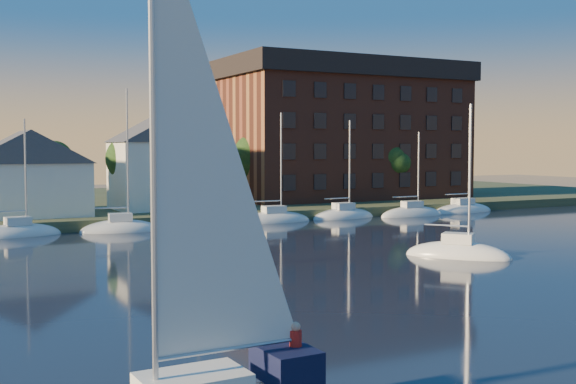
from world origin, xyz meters
TOP-DOWN VIEW (x-y plane):
  - shoreline_land at (0.00, 75.00)m, footprint 160.00×50.00m
  - wooden_dock at (0.00, 52.00)m, footprint 120.00×3.00m
  - clubhouse_centre at (-6.00, 57.00)m, footprint 11.55×8.40m
  - clubhouse_east at (8.00, 59.00)m, footprint 10.50×8.40m
  - condo_block at (34.00, 64.95)m, footprint 31.00×17.00m
  - tree_line at (2.00, 63.00)m, footprint 93.40×5.40m
  - moored_fleet at (0.00, 49.00)m, footprint 87.50×2.40m
  - drifting_sailboat_right at (17.47, 23.31)m, footprint 6.39×7.20m

SIDE VIEW (x-z plane):
  - shoreline_land at x=0.00m, z-range -1.00..1.00m
  - wooden_dock at x=0.00m, z-range -0.50..0.50m
  - drifting_sailboat_right at x=17.47m, z-range -5.66..5.85m
  - moored_fleet at x=0.00m, z-range -5.93..6.12m
  - clubhouse_centre at x=-6.00m, z-range 1.09..9.17m
  - clubhouse_east at x=8.00m, z-range 1.10..10.90m
  - tree_line at x=2.00m, z-range 2.73..11.63m
  - condo_block at x=34.00m, z-range 1.09..18.49m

